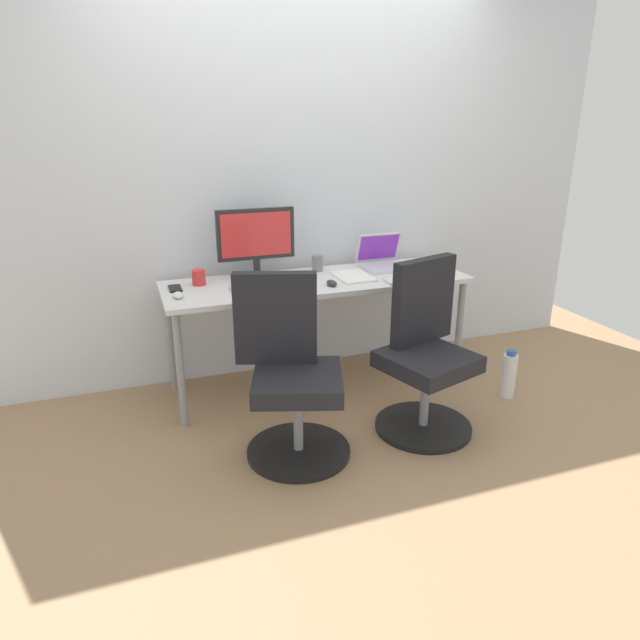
% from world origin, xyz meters
% --- Properties ---
extents(ground_plane, '(5.28, 5.28, 0.00)m').
position_xyz_m(ground_plane, '(0.00, 0.00, 0.00)').
color(ground_plane, '#9E7A56').
extents(back_wall, '(4.40, 0.04, 2.60)m').
position_xyz_m(back_wall, '(0.00, 0.38, 1.30)').
color(back_wall, silver).
rests_on(back_wall, ground).
extents(desk, '(1.88, 0.60, 0.71)m').
position_xyz_m(desk, '(0.00, 0.00, 0.65)').
color(desk, silver).
rests_on(desk, ground).
extents(office_chair_left, '(0.56, 0.56, 0.94)m').
position_xyz_m(office_chair_left, '(-0.39, -0.68, 0.42)').
color(office_chair_left, black).
rests_on(office_chair_left, ground).
extents(office_chair_right, '(0.55, 0.55, 0.94)m').
position_xyz_m(office_chair_right, '(0.39, -0.68, 0.42)').
color(office_chair_right, black).
rests_on(office_chair_right, ground).
extents(water_bottle_on_floor, '(0.09, 0.09, 0.31)m').
position_xyz_m(water_bottle_on_floor, '(1.06, -0.57, 0.15)').
color(water_bottle_on_floor, white).
rests_on(water_bottle_on_floor, ground).
extents(desktop_monitor, '(0.48, 0.18, 0.43)m').
position_xyz_m(desktop_monitor, '(-0.34, 0.16, 0.96)').
color(desktop_monitor, '#262626').
rests_on(desktop_monitor, desk).
extents(open_laptop, '(0.31, 0.29, 0.22)m').
position_xyz_m(open_laptop, '(0.51, 0.14, 0.77)').
color(open_laptop, silver).
rests_on(open_laptop, desk).
extents(keyboard_by_monitor, '(0.34, 0.12, 0.02)m').
position_xyz_m(keyboard_by_monitor, '(-0.39, -0.07, 0.72)').
color(keyboard_by_monitor, '#B7B7B7').
rests_on(keyboard_by_monitor, desk).
extents(keyboard_by_laptop, '(0.34, 0.12, 0.02)m').
position_xyz_m(keyboard_by_laptop, '(0.53, -0.22, 0.72)').
color(keyboard_by_laptop, silver).
rests_on(keyboard_by_laptop, desk).
extents(mouse_by_monitor, '(0.06, 0.10, 0.03)m').
position_xyz_m(mouse_by_monitor, '(-0.85, -0.09, 0.73)').
color(mouse_by_monitor, silver).
rests_on(mouse_by_monitor, desk).
extents(mouse_by_laptop, '(0.06, 0.10, 0.03)m').
position_xyz_m(mouse_by_laptop, '(0.04, -0.15, 0.73)').
color(mouse_by_laptop, '#2D2D2D').
rests_on(mouse_by_laptop, desk).
extents(coffee_mug, '(0.08, 0.08, 0.09)m').
position_xyz_m(coffee_mug, '(-0.70, 0.13, 0.76)').
color(coffee_mug, red).
rests_on(coffee_mug, desk).
extents(pen_cup, '(0.07, 0.07, 0.10)m').
position_xyz_m(pen_cup, '(0.07, 0.20, 0.76)').
color(pen_cup, slate).
rests_on(pen_cup, desk).
extents(phone_near_monitor, '(0.07, 0.14, 0.01)m').
position_xyz_m(phone_near_monitor, '(-0.85, 0.08, 0.72)').
color(phone_near_monitor, black).
rests_on(phone_near_monitor, desk).
extents(phone_near_laptop, '(0.07, 0.14, 0.01)m').
position_xyz_m(phone_near_laptop, '(0.79, 0.06, 0.72)').
color(phone_near_laptop, black).
rests_on(phone_near_laptop, desk).
extents(paper_pile, '(0.21, 0.30, 0.01)m').
position_xyz_m(paper_pile, '(0.23, -0.03, 0.72)').
color(paper_pile, white).
rests_on(paper_pile, desk).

